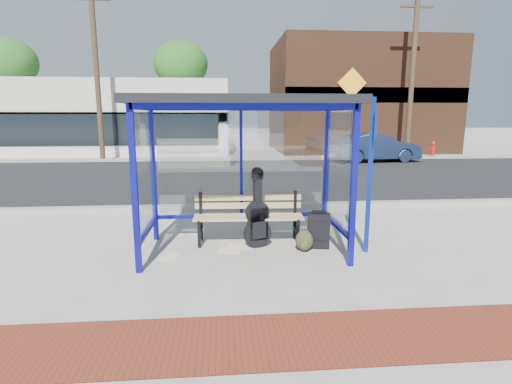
{
  "coord_description": "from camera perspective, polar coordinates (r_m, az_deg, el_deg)",
  "views": [
    {
      "loc": [
        -0.32,
        -6.1,
        2.15
      ],
      "look_at": [
        0.21,
        0.2,
        0.93
      ],
      "focal_mm": 28.0,
      "sensor_mm": 36.0,
      "label": 1
    }
  ],
  "objects": [
    {
      "name": "ground",
      "position": [
        6.47,
        -1.72,
        -8.44
      ],
      "size": [
        120.0,
        120.0,
        0.0
      ],
      "primitive_type": "plane",
      "color": "#B2ADA0",
      "rests_on": "ground"
    },
    {
      "name": "brick_paver_strip",
      "position": [
        4.12,
        0.39,
        -20.42
      ],
      "size": [
        60.0,
        1.0,
        0.01
      ],
      "primitive_type": "cube",
      "color": "maroon",
      "rests_on": "ground"
    },
    {
      "name": "curb_near",
      "position": [
        9.24,
        -2.71,
        -2.13
      ],
      "size": [
        60.0,
        0.25,
        0.12
      ],
      "primitive_type": "cube",
      "color": "gray",
      "rests_on": "ground"
    },
    {
      "name": "street_asphalt",
      "position": [
        14.27,
        -3.48,
        2.26
      ],
      "size": [
        60.0,
        10.0,
        0.0
      ],
      "primitive_type": "cube",
      "color": "black",
      "rests_on": "ground"
    },
    {
      "name": "curb_far",
      "position": [
        19.32,
        -3.86,
        4.7
      ],
      "size": [
        60.0,
        0.25,
        0.12
      ],
      "primitive_type": "cube",
      "color": "gray",
      "rests_on": "ground"
    },
    {
      "name": "far_sidewalk",
      "position": [
        21.21,
        -3.95,
        5.1
      ],
      "size": [
        60.0,
        4.0,
        0.01
      ],
      "primitive_type": "cube",
      "color": "#B2ADA0",
      "rests_on": "ground"
    },
    {
      "name": "bus_shelter",
      "position": [
        6.18,
        -1.87,
        10.22
      ],
      "size": [
        3.3,
        1.8,
        2.42
      ],
      "color": "#0E109A",
      "rests_on": "ground"
    },
    {
      "name": "storefront_white",
      "position": [
        25.6,
        -25.02,
        9.59
      ],
      "size": [
        18.0,
        6.04,
        4.0
      ],
      "color": "silver",
      "rests_on": "ground"
    },
    {
      "name": "storefront_brown",
      "position": [
        25.98,
        14.22,
        12.93
      ],
      "size": [
        10.0,
        7.08,
        6.4
      ],
      "color": "#59331E",
      "rests_on": "ground"
    },
    {
      "name": "tree_left",
      "position": [
        31.43,
        -31.86,
        15.38
      ],
      "size": [
        3.6,
        3.6,
        7.03
      ],
      "color": "#4C3826",
      "rests_on": "ground"
    },
    {
      "name": "tree_mid",
      "position": [
        28.42,
        -10.7,
        17.42
      ],
      "size": [
        3.6,
        3.6,
        7.03
      ],
      "color": "#4C3826",
      "rests_on": "ground"
    },
    {
      "name": "tree_right",
      "position": [
        31.06,
        20.44,
        16.38
      ],
      "size": [
        3.6,
        3.6,
        7.03
      ],
      "color": "#4C3826",
      "rests_on": "ground"
    },
    {
      "name": "utility_pole_west",
      "position": [
        20.4,
        -21.81,
        15.69
      ],
      "size": [
        1.6,
        0.24,
        8.0
      ],
      "color": "#4C3826",
      "rests_on": "ground"
    },
    {
      "name": "utility_pole_east",
      "position": [
        21.7,
        21.44,
        15.38
      ],
      "size": [
        1.6,
        0.24,
        8.0
      ],
      "color": "#4C3826",
      "rests_on": "ground"
    },
    {
      "name": "bench",
      "position": [
        6.78,
        -1.1,
        -3.21
      ],
      "size": [
        1.85,
        0.51,
        0.87
      ],
      "rotation": [
        0.0,
        0.0,
        -0.04
      ],
      "color": "black",
      "rests_on": "ground"
    },
    {
      "name": "guitar_bag",
      "position": [
        6.55,
        0.21,
        -4.04
      ],
      "size": [
        0.47,
        0.27,
        1.24
      ],
      "rotation": [
        0.0,
        0.0,
        0.34
      ],
      "color": "black",
      "rests_on": "ground"
    },
    {
      "name": "suitcase",
      "position": [
        6.64,
        8.91,
        -5.45
      ],
      "size": [
        0.4,
        0.3,
        0.63
      ],
      "rotation": [
        0.0,
        0.0,
        -0.2
      ],
      "color": "black",
      "rests_on": "ground"
    },
    {
      "name": "backpack",
      "position": [
        6.48,
        6.91,
        -6.99
      ],
      "size": [
        0.3,
        0.28,
        0.34
      ],
      "rotation": [
        0.0,
        0.0,
        -0.11
      ],
      "color": "#2F301A",
      "rests_on": "ground"
    },
    {
      "name": "sign_post",
      "position": [
        6.38,
        16.09,
        3.39
      ],
      "size": [
        0.16,
        0.28,
        2.41
      ],
      "rotation": [
        0.0,
        0.0,
        -0.43
      ],
      "color": "#0E2B9A",
      "rests_on": "ground"
    },
    {
      "name": "newspaper_a",
      "position": [
        6.52,
        -3.77,
        -8.3
      ],
      "size": [
        0.44,
        0.39,
        0.01
      ],
      "primitive_type": "cube",
      "rotation": [
        0.0,
        0.0,
        -0.26
      ],
      "color": "white",
      "rests_on": "ground"
    },
    {
      "name": "newspaper_b",
      "position": [
        6.36,
        -12.17,
        -9.03
      ],
      "size": [
        0.4,
        0.45,
        0.01
      ],
      "primitive_type": "cube",
      "rotation": [
        0.0,
        0.0,
        -1.89
      ],
      "color": "white",
      "rests_on": "ground"
    },
    {
      "name": "newspaper_c",
      "position": [
        6.67,
        -2.17,
        -7.83
      ],
      "size": [
        0.45,
        0.37,
        0.01
      ],
      "primitive_type": "cube",
      "rotation": [
        0.0,
        0.0,
        -0.12
      ],
      "color": "white",
      "rests_on": "ground"
    },
    {
      "name": "parked_car",
      "position": [
        19.52,
        16.72,
        6.1
      ],
      "size": [
        4.12,
        1.75,
        1.32
      ],
      "primitive_type": "imported",
      "rotation": [
        0.0,
        0.0,
        1.66
      ],
      "color": "#182744",
      "rests_on": "ground"
    },
    {
      "name": "fire_hydrant",
      "position": [
        22.91,
        23.93,
        5.72
      ],
      "size": [
        0.37,
        0.24,
        0.81
      ],
      "rotation": [
        0.0,
        0.0,
        0.25
      ],
      "color": "red",
      "rests_on": "ground"
    }
  ]
}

